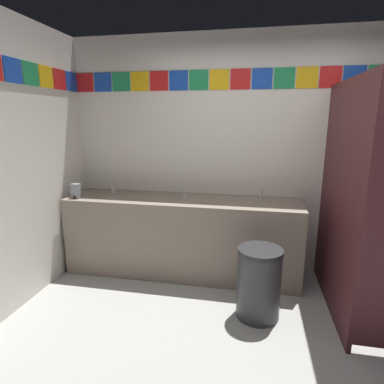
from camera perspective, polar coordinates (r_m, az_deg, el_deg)
The scene contains 10 objects.
ground_plane at distance 2.62m, azimuth 13.51°, elevation -28.34°, with size 9.85×9.85×0.00m, color #9E9E99.
wall_back at distance 3.62m, azimuth 13.68°, elevation 6.39°, with size 4.48×0.09×2.62m.
vanity_counter at distance 3.57m, azimuth -1.81°, elevation -7.78°, with size 2.55×0.60×0.86m.
faucet_left at distance 3.79m, azimuth -14.20°, elevation 0.51°, with size 0.04×0.10×0.14m.
faucet_center at distance 3.51m, azimuth -1.54°, elevation -0.06°, with size 0.04×0.10×0.14m.
faucet_right at distance 3.43m, azimuth 12.45°, elevation -0.68°, with size 0.04×0.10×0.14m.
soap_dispenser at distance 3.69m, azimuth -20.25°, elevation 0.18°, with size 0.09×0.09×0.16m.
stall_divider at distance 2.88m, azimuth 29.63°, elevation -2.65°, with size 0.92×1.34×2.04m.
toilet at distance 3.61m, azimuth 31.32°, elevation -11.90°, with size 0.39×0.49×0.74m.
trash_bin at distance 2.92m, azimuth 11.98°, elevation -15.78°, with size 0.39×0.39×0.64m.
Camera 1 is at (-0.16, -1.96, 1.72)m, focal length 29.48 mm.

